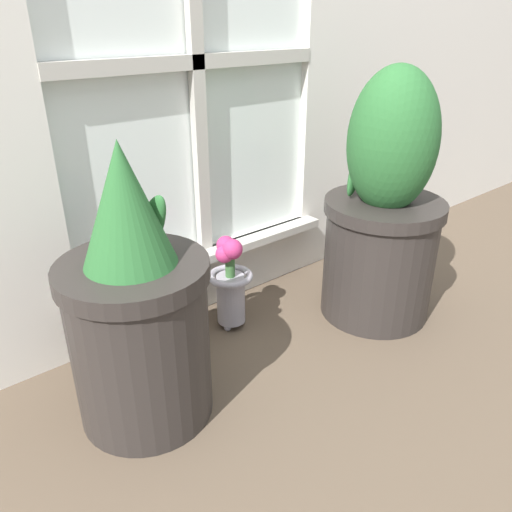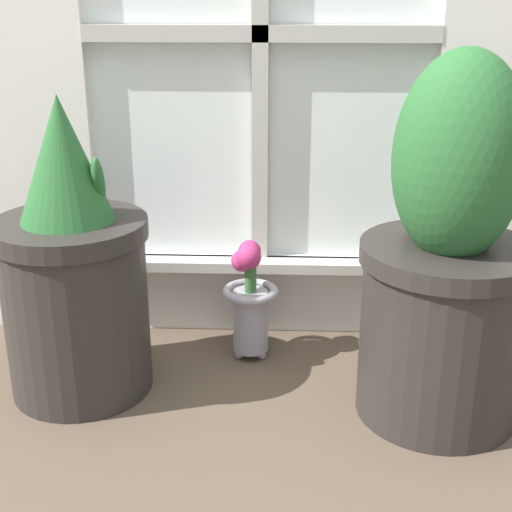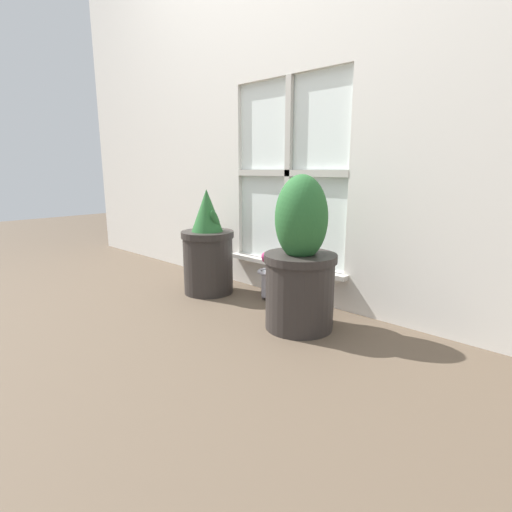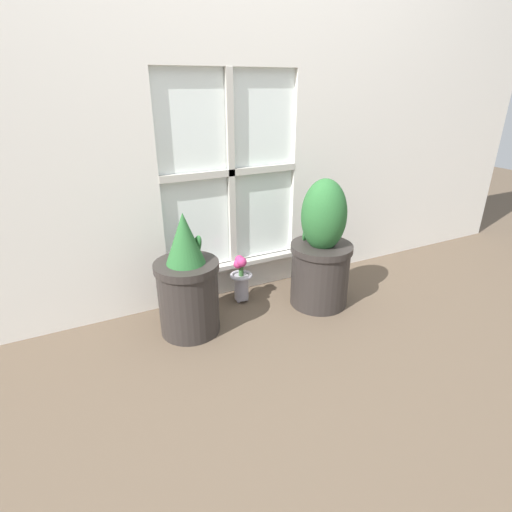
% 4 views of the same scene
% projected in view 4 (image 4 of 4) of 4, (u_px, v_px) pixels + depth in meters
% --- Properties ---
extents(ground_plane, '(10.00, 10.00, 0.00)m').
position_uv_depth(ground_plane, '(274.00, 332.00, 1.98)').
color(ground_plane, brown).
extents(wall_with_window, '(4.40, 0.10, 2.50)m').
position_uv_depth(wall_with_window, '(227.00, 53.00, 1.90)').
color(wall_with_window, silver).
rests_on(wall_with_window, ground_plane).
extents(potted_plant_left, '(0.31, 0.31, 0.61)m').
position_uv_depth(potted_plant_left, '(188.00, 284.00, 1.90)').
color(potted_plant_left, '#2D2826').
rests_on(potted_plant_left, ground_plane).
extents(potted_plant_right, '(0.33, 0.33, 0.70)m').
position_uv_depth(potted_plant_right, '(321.00, 252.00, 2.13)').
color(potted_plant_right, '#2D2826').
rests_on(potted_plant_right, ground_plane).
extents(flower_vase, '(0.13, 0.13, 0.28)m').
position_uv_depth(flower_vase, '(241.00, 277.00, 2.21)').
color(flower_vase, '#99939E').
rests_on(flower_vase, ground_plane).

